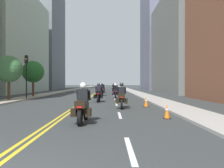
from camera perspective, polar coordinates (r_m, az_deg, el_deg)
The scene contains 23 objects.
ground_plane at distance 51.70m, azimuth -3.06°, elevation -1.57°, with size 264.00×264.00×0.00m, color #323737.
sidewalk_left at distance 52.41m, azimuth -10.33°, elevation -1.49°, with size 2.07×144.00×0.12m, color #9F9A8A.
sidewalk_right at distance 51.83m, azimuth 4.29°, elevation -1.50°, with size 2.07×144.00×0.12m, color #A6A39D.
centreline_yellow_inner at distance 51.70m, azimuth -3.20°, elevation -1.57°, with size 0.12×132.00×0.01m, color yellow.
centreline_yellow_outer at distance 51.69m, azimuth -2.93°, elevation -1.57°, with size 0.12×132.00×0.01m, color yellow.
lane_dashes_white at distance 32.66m, azimuth 0.36°, elevation -2.61°, with size 0.14×56.40×0.01m.
building_left_1 at distance 44.27m, azimuth -25.09°, elevation 9.23°, with size 9.80×20.63×17.13m.
building_right_1 at distance 41.23m, azimuth 18.13°, elevation 9.16°, with size 8.69×19.18×16.07m.
building_left_2 at distance 64.19m, azimuth -16.81°, elevation 10.45°, with size 8.89×15.69×26.06m.
building_right_2 at distance 61.35m, azimuth 12.63°, elevation 13.06°, with size 9.84×15.86×30.51m.
motorcycle_0 at distance 9.41m, azimuth -7.28°, elevation -5.69°, with size 0.78×2.14×1.65m.
motorcycle_1 at distance 14.82m, azimuth 2.38°, elevation -3.49°, with size 0.78×2.12×1.65m.
motorcycle_2 at distance 19.80m, azimuth -3.36°, elevation -2.59°, with size 0.77×2.10×1.62m.
motorcycle_3 at distance 24.50m, azimuth 0.85°, elevation -2.02°, with size 0.77×2.09×1.59m.
motorcycle_4 at distance 29.50m, azimuth -2.46°, elevation -1.62°, with size 0.78×2.26×1.61m.
motorcycle_5 at distance 34.06m, azimuth 0.69°, elevation -1.41°, with size 0.78×2.22×1.59m.
motorcycle_6 at distance 39.15m, azimuth -2.28°, elevation -1.20°, with size 0.77×2.10×1.65m.
motorcycle_7 at distance 44.56m, azimuth 0.44°, elevation -1.02°, with size 0.78×2.19×1.63m.
traffic_cone_0 at distance 15.86m, azimuth 8.44°, elevation -4.38°, with size 0.37×0.37×0.70m.
traffic_cone_1 at distance 10.82m, azimuth 13.46°, elevation -6.62°, with size 0.32×0.32×0.67m.
traffic_light_near at distance 24.45m, azimuth -20.43°, elevation 3.56°, with size 0.28×0.38×4.39m.
street_tree_0 at distance 28.10m, azimuth -18.95°, elevation 2.87°, with size 2.49×2.49×4.18m.
street_tree_1 at distance 22.78m, azimuth -24.18°, elevation 3.37°, with size 2.41×2.41×4.10m.
Camera 1 is at (2.31, -3.62, 1.62)m, focal length 36.94 mm.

